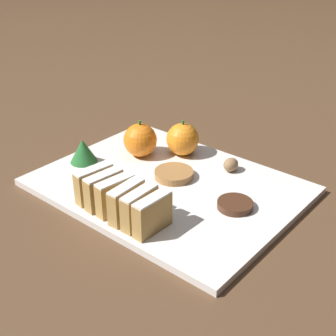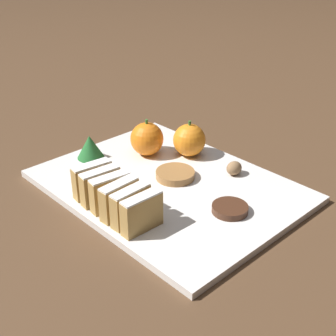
% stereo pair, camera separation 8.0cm
% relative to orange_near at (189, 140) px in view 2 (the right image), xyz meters
% --- Properties ---
extents(ground_plane, '(6.00, 6.00, 0.00)m').
position_rel_orange_near_xyz_m(ground_plane, '(-0.11, -0.05, -0.04)').
color(ground_plane, '#513823').
extents(serving_platter, '(0.33, 0.44, 0.01)m').
position_rel_orange_near_xyz_m(serving_platter, '(-0.11, -0.05, -0.04)').
color(serving_platter, white).
rests_on(serving_platter, ground_plane).
extents(stollen_slice_front, '(0.07, 0.02, 0.06)m').
position_rel_orange_near_xyz_m(stollen_slice_front, '(-0.23, -0.12, -0.00)').
color(stollen_slice_front, tan).
rests_on(stollen_slice_front, serving_platter).
extents(stollen_slice_second, '(0.07, 0.02, 0.06)m').
position_rel_orange_near_xyz_m(stollen_slice_second, '(-0.23, -0.10, -0.00)').
color(stollen_slice_second, tan).
rests_on(stollen_slice_second, serving_platter).
extents(stollen_slice_third, '(0.07, 0.02, 0.06)m').
position_rel_orange_near_xyz_m(stollen_slice_third, '(-0.23, -0.07, -0.00)').
color(stollen_slice_third, tan).
rests_on(stollen_slice_third, serving_platter).
extents(stollen_slice_fourth, '(0.07, 0.03, 0.06)m').
position_rel_orange_near_xyz_m(stollen_slice_fourth, '(-0.22, -0.05, -0.00)').
color(stollen_slice_fourth, tan).
rests_on(stollen_slice_fourth, serving_platter).
extents(stollen_slice_fifth, '(0.07, 0.03, 0.06)m').
position_rel_orange_near_xyz_m(stollen_slice_fifth, '(-0.22, -0.02, -0.00)').
color(stollen_slice_fifth, tan).
rests_on(stollen_slice_fifth, serving_platter).
extents(stollen_slice_sixth, '(0.07, 0.03, 0.06)m').
position_rel_orange_near_xyz_m(stollen_slice_sixth, '(-0.22, 0.01, -0.00)').
color(stollen_slice_sixth, tan).
rests_on(stollen_slice_sixth, serving_platter).
extents(orange_near, '(0.06, 0.06, 0.07)m').
position_rel_orange_near_xyz_m(orange_near, '(0.00, 0.00, 0.00)').
color(orange_near, orange).
rests_on(orange_near, serving_platter).
extents(orange_far, '(0.06, 0.06, 0.07)m').
position_rel_orange_near_xyz_m(orange_far, '(-0.06, 0.06, 0.00)').
color(orange_far, orange).
rests_on(orange_far, serving_platter).
extents(walnut, '(0.03, 0.02, 0.02)m').
position_rel_orange_near_xyz_m(walnut, '(0.00, -0.11, -0.02)').
color(walnut, '#8E6B47').
rests_on(walnut, serving_platter).
extents(chocolate_cookie, '(0.06, 0.06, 0.01)m').
position_rel_orange_near_xyz_m(chocolate_cookie, '(-0.10, -0.18, -0.03)').
color(chocolate_cookie, '#472819').
rests_on(chocolate_cookie, serving_platter).
extents(gingerbread_cookie, '(0.07, 0.07, 0.01)m').
position_rel_orange_near_xyz_m(gingerbread_cookie, '(-0.08, -0.05, -0.03)').
color(gingerbread_cookie, '#A3703D').
rests_on(gingerbread_cookie, serving_platter).
extents(evergreen_sprig, '(0.05, 0.05, 0.05)m').
position_rel_orange_near_xyz_m(evergreen_sprig, '(-0.15, 0.12, -0.01)').
color(evergreen_sprig, '#23662D').
rests_on(evergreen_sprig, serving_platter).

